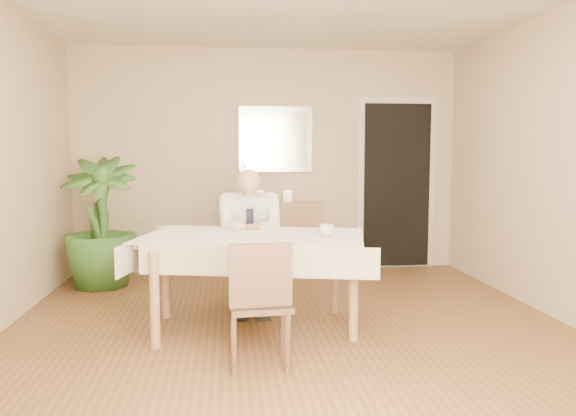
{
  "coord_description": "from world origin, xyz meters",
  "views": [
    {
      "loc": [
        -0.49,
        -4.11,
        1.39
      ],
      "look_at": [
        0.0,
        0.35,
        0.95
      ],
      "focal_mm": 35.0,
      "sensor_mm": 36.0,
      "label": 1
    }
  ],
  "objects": [
    {
      "name": "photo_frame_center",
      "position": [
        -0.12,
        2.36,
        0.89
      ],
      "size": [
        0.1,
        0.02,
        0.14
      ],
      "primitive_type": "cube",
      "color": "silver",
      "rests_on": "sideboard"
    },
    {
      "name": "fork",
      "position": [
        -0.33,
        0.4,
        0.78
      ],
      "size": [
        0.01,
        0.13,
        0.01
      ],
      "primitive_type": "cylinder",
      "rotation": [
        1.57,
        0.0,
        0.0
      ],
      "color": "silver",
      "rests_on": "dining_table"
    },
    {
      "name": "potted_palm",
      "position": [
        -1.8,
        1.82,
        0.68
      ],
      "size": [
        0.78,
        0.78,
        1.36
      ],
      "primitive_type": "imported",
      "rotation": [
        0.0,
        0.0,
        -0.02
      ],
      "color": "#2B561E",
      "rests_on": "ground"
    },
    {
      "name": "doorway",
      "position": [
        1.55,
        2.46,
        1.0
      ],
      "size": [
        0.96,
        0.07,
        2.1
      ],
      "color": "silver",
      "rests_on": "ground"
    },
    {
      "name": "chair_near",
      "position": [
        -0.29,
        -0.6,
        0.47
      ],
      "size": [
        0.43,
        0.43,
        0.84
      ],
      "rotation": [
        0.0,
        0.0,
        0.09
      ],
      "color": "#432C1E",
      "rests_on": "ground"
    },
    {
      "name": "chair_far",
      "position": [
        -0.29,
        1.11,
        0.5
      ],
      "size": [
        0.46,
        0.46,
        0.89
      ],
      "rotation": [
        0.0,
        0.0,
        0.1
      ],
      "color": "#432C1E",
      "rests_on": "ground"
    },
    {
      "name": "sideboard",
      "position": [
        0.09,
        2.32,
        0.41
      ],
      "size": [
        1.05,
        0.44,
        0.82
      ],
      "primitive_type": "cube",
      "rotation": [
        0.0,
        0.0,
        0.09
      ],
      "color": "#9D7B57",
      "rests_on": "ground"
    },
    {
      "name": "room",
      "position": [
        0.0,
        0.0,
        1.3
      ],
      "size": [
        5.0,
        5.02,
        2.6
      ],
      "color": "brown",
      "rests_on": "ground"
    },
    {
      "name": "mirror",
      "position": [
        0.09,
        2.47,
        1.55
      ],
      "size": [
        0.86,
        0.04,
        0.76
      ],
      "color": "silver",
      "rests_on": "room"
    },
    {
      "name": "window",
      "position": [
        0.0,
        -2.47,
        1.45
      ],
      "size": [
        1.34,
        0.04,
        1.44
      ],
      "color": "silver",
      "rests_on": "room"
    },
    {
      "name": "seated_man",
      "position": [
        -0.29,
        0.83,
        0.69
      ],
      "size": [
        0.48,
        0.72,
        1.24
      ],
      "color": "white",
      "rests_on": "ground"
    },
    {
      "name": "photo_frame_right",
      "position": [
        0.22,
        2.34,
        0.89
      ],
      "size": [
        0.1,
        0.02,
        0.14
      ],
      "primitive_type": "cube",
      "color": "silver",
      "rests_on": "sideboard"
    },
    {
      "name": "dining_table",
      "position": [
        -0.29,
        0.23,
        0.67
      ],
      "size": [
        1.93,
        1.39,
        0.75
      ],
      "rotation": [
        0.0,
        0.0,
        -0.22
      ],
      "color": "#9D7B57",
      "rests_on": "ground"
    },
    {
      "name": "coffee_mug",
      "position": [
        0.27,
        0.11,
        0.8
      ],
      "size": [
        0.14,
        0.14,
        0.09
      ],
      "primitive_type": "imported",
      "rotation": [
        0.0,
        0.0,
        0.28
      ],
      "color": "white",
      "rests_on": "dining_table"
    },
    {
      "name": "knife",
      "position": [
        -0.25,
        0.4,
        0.78
      ],
      "size": [
        0.01,
        0.13,
        0.01
      ],
      "primitive_type": "cylinder",
      "rotation": [
        1.57,
        0.0,
        0.0
      ],
      "color": "silver",
      "rests_on": "dining_table"
    },
    {
      "name": "photo_frame_left",
      "position": [
        -0.41,
        2.34,
        0.89
      ],
      "size": [
        0.1,
        0.02,
        0.14
      ],
      "primitive_type": "cube",
      "color": "silver",
      "rests_on": "sideboard"
    },
    {
      "name": "plate",
      "position": [
        -0.29,
        0.46,
        0.76
      ],
      "size": [
        0.26,
        0.26,
        0.02
      ],
      "primitive_type": "cylinder",
      "color": "white",
      "rests_on": "dining_table"
    },
    {
      "name": "food",
      "position": [
        -0.29,
        0.46,
        0.78
      ],
      "size": [
        0.14,
        0.14,
        0.06
      ],
      "primitive_type": "ellipsoid",
      "color": "brown",
      "rests_on": "dining_table"
    }
  ]
}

